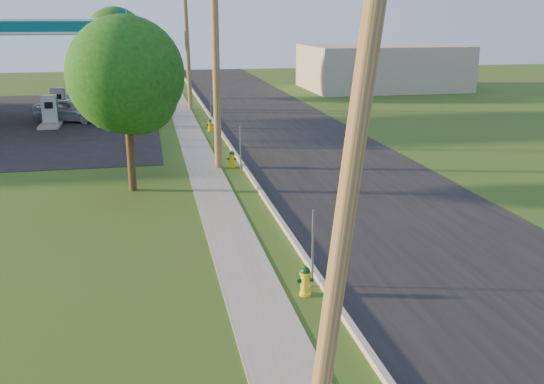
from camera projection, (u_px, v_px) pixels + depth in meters
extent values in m
plane|color=#364919|center=(359.00, 383.00, 11.16)|extent=(140.00, 140.00, 0.00)
cube|color=black|center=(385.00, 207.00, 21.43)|extent=(8.00, 120.00, 0.02)
cube|color=#9A978D|center=(275.00, 212.00, 20.64)|extent=(0.15, 120.00, 0.15)
cube|color=gray|center=(224.00, 217.00, 20.32)|extent=(1.50, 120.00, 0.03)
cylinder|color=brown|center=(355.00, 142.00, 8.78)|extent=(1.31, 0.32, 9.48)
cylinder|color=brown|center=(216.00, 56.00, 25.68)|extent=(0.32, 0.32, 9.80)
cylinder|color=brown|center=(187.00, 43.00, 42.66)|extent=(0.49, 0.32, 9.50)
cube|color=gray|center=(313.00, 249.00, 14.88)|extent=(0.05, 0.04, 2.00)
cube|color=gray|center=(240.00, 150.00, 25.98)|extent=(0.05, 0.04, 2.00)
cube|color=gray|center=(211.00, 109.00, 37.47)|extent=(0.05, 0.04, 2.00)
cylinder|color=silver|center=(96.00, 82.00, 36.15)|extent=(0.36, 0.36, 5.50)
cylinder|color=silver|center=(103.00, 73.00, 42.36)|extent=(0.36, 0.36, 5.50)
cube|color=#9A978D|center=(51.00, 124.00, 37.54)|extent=(1.20, 3.20, 0.18)
cube|color=#9EA0A3|center=(50.00, 109.00, 37.27)|extent=(0.90, 0.50, 1.70)
cube|color=#055863|center=(50.00, 109.00, 37.27)|extent=(0.94, 0.40, 1.50)
cube|color=black|center=(49.00, 105.00, 36.95)|extent=(0.50, 0.02, 0.40)
cube|color=#9A978D|center=(60.00, 114.00, 41.30)|extent=(1.20, 3.20, 0.18)
cube|color=#9EA0A3|center=(58.00, 100.00, 41.04)|extent=(0.90, 0.50, 1.70)
cube|color=#055863|center=(58.00, 100.00, 41.04)|extent=(0.94, 0.40, 1.50)
cube|color=black|center=(57.00, 97.00, 40.71)|extent=(0.50, 0.02, 0.40)
cylinder|color=gray|center=(128.00, 99.00, 30.77)|extent=(0.24, 0.24, 5.00)
cube|color=silver|center=(124.00, 32.00, 29.85)|extent=(0.30, 2.00, 2.00)
cube|color=#055863|center=(123.00, 15.00, 29.63)|extent=(0.34, 2.04, 0.50)
cube|color=gray|center=(382.00, 67.00, 56.41)|extent=(14.00, 10.00, 4.00)
cylinder|color=#322412|center=(130.00, 147.00, 23.11)|extent=(0.30, 0.30, 3.41)
sphere|color=#11430C|center=(125.00, 75.00, 22.35)|extent=(4.36, 4.36, 4.36)
sphere|color=#11430C|center=(138.00, 94.00, 22.34)|extent=(3.00, 3.00, 3.00)
cylinder|color=#322412|center=(118.00, 75.00, 49.96)|extent=(0.30, 0.30, 3.78)
sphere|color=#11430C|center=(115.00, 37.00, 49.12)|extent=(4.83, 4.83, 4.83)
sphere|color=#11430C|center=(121.00, 47.00, 49.12)|extent=(3.32, 3.32, 3.32)
cylinder|color=yellow|center=(305.00, 294.00, 14.69)|extent=(0.29, 0.29, 0.06)
cylinder|color=yellow|center=(305.00, 283.00, 14.61)|extent=(0.23, 0.23, 0.62)
cylinder|color=yellow|center=(305.00, 273.00, 14.54)|extent=(0.29, 0.29, 0.04)
sphere|color=#093511|center=(305.00, 271.00, 14.53)|extent=(0.24, 0.24, 0.24)
cylinder|color=#093511|center=(306.00, 267.00, 14.49)|extent=(0.05, 0.05, 0.06)
cylinder|color=#093511|center=(306.00, 283.00, 14.45)|extent=(0.13, 0.14, 0.11)
cylinder|color=#093511|center=(299.00, 280.00, 14.58)|extent=(0.12, 0.11, 0.09)
cylinder|color=#093511|center=(311.00, 280.00, 14.59)|extent=(0.12, 0.11, 0.09)
cylinder|color=#DEC304|center=(232.00, 167.00, 27.17)|extent=(0.29, 0.29, 0.06)
cylinder|color=#DEC304|center=(232.00, 161.00, 27.09)|extent=(0.23, 0.23, 0.62)
cylinder|color=#DEC304|center=(232.00, 155.00, 27.02)|extent=(0.29, 0.29, 0.04)
sphere|color=#0E3E26|center=(232.00, 154.00, 27.01)|extent=(0.24, 0.24, 0.24)
cylinder|color=#0E3E26|center=(232.00, 151.00, 26.97)|extent=(0.05, 0.05, 0.06)
cylinder|color=#0E3E26|center=(231.00, 159.00, 26.94)|extent=(0.15, 0.16, 0.11)
cylinder|color=#0E3E26|center=(229.00, 159.00, 27.10)|extent=(0.13, 0.13, 0.09)
cylinder|color=#0E3E26|center=(235.00, 159.00, 27.04)|extent=(0.13, 0.13, 0.09)
cylinder|color=#E2A704|center=(210.00, 131.00, 35.71)|extent=(0.28, 0.28, 0.06)
cylinder|color=#E2A704|center=(210.00, 126.00, 35.64)|extent=(0.22, 0.22, 0.60)
cylinder|color=#E2A704|center=(210.00, 122.00, 35.56)|extent=(0.28, 0.28, 0.04)
sphere|color=#083910|center=(210.00, 121.00, 35.55)|extent=(0.23, 0.23, 0.23)
cylinder|color=#083910|center=(210.00, 119.00, 35.52)|extent=(0.05, 0.05, 0.06)
cylinder|color=#083910|center=(210.00, 125.00, 35.48)|extent=(0.12, 0.13, 0.11)
cylinder|color=#083910|center=(208.00, 125.00, 35.60)|extent=(0.11, 0.10, 0.09)
cylinder|color=#083910|center=(212.00, 125.00, 35.63)|extent=(0.11, 0.10, 0.09)
imported|color=silver|center=(69.00, 110.00, 38.83)|extent=(4.83, 3.29, 1.53)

